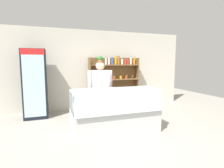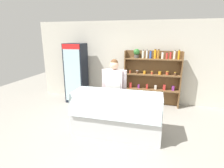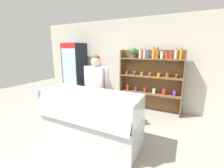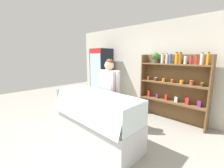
{
  "view_description": "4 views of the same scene",
  "coord_description": "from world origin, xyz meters",
  "px_view_note": "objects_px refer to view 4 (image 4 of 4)",
  "views": [
    {
      "loc": [
        -1.33,
        -3.65,
        1.59
      ],
      "look_at": [
        0.11,
        0.61,
        1.05
      ],
      "focal_mm": 28.0,
      "sensor_mm": 36.0,
      "label": 1
    },
    {
      "loc": [
        0.8,
        -3.54,
        2.21
      ],
      "look_at": [
        -0.29,
        0.66,
        1.02
      ],
      "focal_mm": 28.0,
      "sensor_mm": 36.0,
      "label": 2
    },
    {
      "loc": [
        1.59,
        -2.2,
        1.77
      ],
      "look_at": [
        0.23,
        0.51,
        1.08
      ],
      "focal_mm": 24.0,
      "sensor_mm": 36.0,
      "label": 3
    },
    {
      "loc": [
        2.23,
        -1.82,
        1.74
      ],
      "look_at": [
        -0.18,
        0.65,
        1.09
      ],
      "focal_mm": 24.0,
      "sensor_mm": 36.0,
      "label": 4
    }
  ],
  "objects_px": {
    "deli_display_case": "(96,126)",
    "shop_clerk": "(109,88)",
    "shelving_unit": "(172,83)",
    "drinks_fridge": "(102,76)"
  },
  "relations": [
    {
      "from": "drinks_fridge",
      "to": "shelving_unit",
      "type": "bearing_deg",
      "value": 6.29
    },
    {
      "from": "shelving_unit",
      "to": "shop_clerk",
      "type": "xyz_separation_m",
      "value": [
        -0.87,
        -1.49,
        -0.03
      ]
    },
    {
      "from": "shelving_unit",
      "to": "deli_display_case",
      "type": "bearing_deg",
      "value": -108.08
    },
    {
      "from": "deli_display_case",
      "to": "shop_clerk",
      "type": "distance_m",
      "value": 0.91
    },
    {
      "from": "deli_display_case",
      "to": "drinks_fridge",
      "type": "bearing_deg",
      "value": 135.41
    },
    {
      "from": "shelving_unit",
      "to": "shop_clerk",
      "type": "relative_size",
      "value": 1.1
    },
    {
      "from": "drinks_fridge",
      "to": "deli_display_case",
      "type": "relative_size",
      "value": 1.0
    },
    {
      "from": "shelving_unit",
      "to": "shop_clerk",
      "type": "height_order",
      "value": "shelving_unit"
    },
    {
      "from": "drinks_fridge",
      "to": "shop_clerk",
      "type": "height_order",
      "value": "drinks_fridge"
    },
    {
      "from": "shelving_unit",
      "to": "shop_clerk",
      "type": "distance_m",
      "value": 1.72
    }
  ]
}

